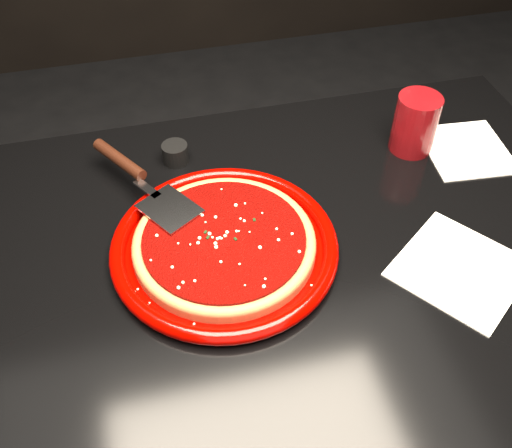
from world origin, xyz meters
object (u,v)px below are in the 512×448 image
(pizza_server, at_px, (143,180))
(cup, at_px, (415,124))
(table, at_px, (270,368))
(ramekin, at_px, (175,153))
(plate, at_px, (224,246))

(pizza_server, distance_m, cup, 0.52)
(table, bearing_deg, pizza_server, 137.18)
(pizza_server, bearing_deg, ramekin, 22.08)
(plate, relative_size, cup, 3.23)
(plate, bearing_deg, cup, 23.67)
(table, distance_m, ramekin, 0.49)
(cup, bearing_deg, plate, -156.33)
(table, height_order, plate, plate)
(plate, xyz_separation_m, pizza_server, (-0.11, 0.15, 0.03))
(table, distance_m, plate, 0.40)
(plate, height_order, pizza_server, pizza_server)
(cup, distance_m, ramekin, 0.46)
(pizza_server, relative_size, ramekin, 6.50)
(table, relative_size, cup, 10.47)
(plate, xyz_separation_m, ramekin, (-0.04, 0.25, 0.01))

